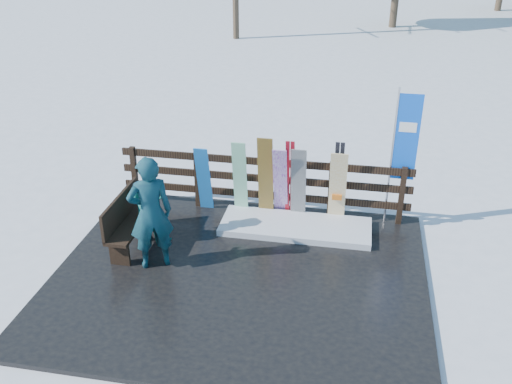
% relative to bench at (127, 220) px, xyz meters
% --- Properties ---
extents(ground, '(700.00, 700.00, 0.00)m').
position_rel_bench_xyz_m(ground, '(2.09, -0.53, -0.60)').
color(ground, white).
rests_on(ground, ground).
extents(deck, '(6.00, 5.00, 0.08)m').
position_rel_bench_xyz_m(deck, '(2.09, -0.53, -0.56)').
color(deck, black).
rests_on(deck, ground).
extents(fence, '(5.60, 0.10, 1.15)m').
position_rel_bench_xyz_m(fence, '(2.09, 1.67, 0.14)').
color(fence, black).
rests_on(fence, deck).
extents(snow_patch, '(2.76, 1.00, 0.12)m').
position_rel_bench_xyz_m(snow_patch, '(2.81, 1.07, -0.46)').
color(snow_patch, white).
rests_on(snow_patch, deck).
extents(bench, '(0.41, 1.50, 0.97)m').
position_rel_bench_xyz_m(bench, '(0.00, 0.00, 0.00)').
color(bench, black).
rests_on(bench, deck).
extents(snowboard_0, '(0.26, 0.33, 1.38)m').
position_rel_bench_xyz_m(snowboard_0, '(0.98, 1.45, 0.18)').
color(snowboard_0, blue).
rests_on(snowboard_0, deck).
extents(snowboard_1, '(0.26, 0.27, 1.54)m').
position_rel_bench_xyz_m(snowboard_1, '(1.69, 1.45, 0.26)').
color(snowboard_1, white).
rests_on(snowboard_1, deck).
extents(snowboard_2, '(0.28, 0.28, 1.67)m').
position_rel_bench_xyz_m(snowboard_2, '(2.17, 1.45, 0.32)').
color(snowboard_2, gold).
rests_on(snowboard_2, deck).
extents(snowboard_3, '(0.26, 0.46, 1.50)m').
position_rel_bench_xyz_m(snowboard_3, '(2.45, 1.45, 0.23)').
color(snowboard_3, white).
rests_on(snowboard_3, deck).
extents(snowboard_4, '(0.28, 0.26, 1.49)m').
position_rel_bench_xyz_m(snowboard_4, '(2.79, 1.45, 0.23)').
color(snowboard_4, black).
rests_on(snowboard_4, deck).
extents(snowboard_5, '(0.31, 0.31, 1.48)m').
position_rel_bench_xyz_m(snowboard_5, '(3.51, 1.45, 0.22)').
color(snowboard_5, white).
rests_on(snowboard_5, deck).
extents(ski_pair_a, '(0.16, 0.24, 1.60)m').
position_rel_bench_xyz_m(ski_pair_a, '(2.62, 1.52, 0.29)').
color(ski_pair_a, '#A31421').
rests_on(ski_pair_a, deck).
extents(ski_pair_b, '(0.17, 0.25, 1.65)m').
position_rel_bench_xyz_m(ski_pair_b, '(3.51, 1.52, 0.31)').
color(ski_pair_b, black).
rests_on(ski_pair_b, deck).
extents(rental_flag, '(0.45, 0.04, 2.60)m').
position_rel_bench_xyz_m(rental_flag, '(4.60, 1.72, 1.09)').
color(rental_flag, silver).
rests_on(rental_flag, deck).
extents(person_front, '(0.85, 0.75, 1.95)m').
position_rel_bench_xyz_m(person_front, '(0.64, -0.49, 0.46)').
color(person_front, '#165857').
rests_on(person_front, deck).
extents(person_back, '(0.91, 0.82, 1.55)m').
position_rel_bench_xyz_m(person_back, '(0.33, 0.30, 0.26)').
color(person_back, '#136761').
rests_on(person_back, deck).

